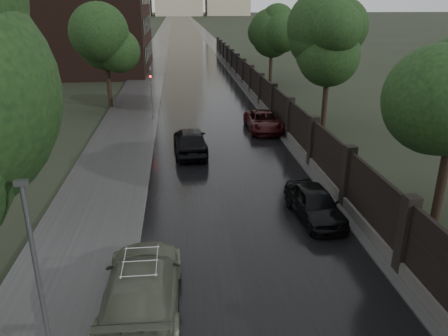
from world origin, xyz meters
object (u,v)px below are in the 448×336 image
car_right_near (315,203)px  lamp_post (40,288)px  tree_right_c (272,36)px  volga_sedan (142,286)px  tree_left_far (105,43)px  traffic_light (151,90)px  tree_right_b (329,56)px  hatchback_left (190,141)px  car_right_far (263,121)px

car_right_near → lamp_post: bearing=-143.2°
tree_right_c → volga_sedan: size_ratio=1.33×
lamp_post → volga_sedan: size_ratio=0.97×
tree_left_far → tree_right_c: (15.50, 10.00, -0.29)m
traffic_light → car_right_near: size_ratio=1.02×
tree_right_b → volga_sedan: 21.53m
car_right_near → tree_right_b: bearing=65.4°
lamp_post → hatchback_left: bearing=77.5°
lamp_post → volga_sedan: 3.64m
lamp_post → traffic_light: size_ratio=1.28×
hatchback_left → car_right_near: 9.89m
hatchback_left → car_right_far: hatchback_left is taller
volga_sedan → hatchback_left: bearing=-96.5°
traffic_light → car_right_far: (7.61, -2.95, -1.75)m
traffic_light → volga_sedan: traffic_light is taller
tree_left_far → traffic_light: (3.70, -5.01, -2.84)m
tree_left_far → tree_right_b: (15.50, -8.00, -0.29)m
tree_right_b → car_right_near: (-4.59, -13.02, -4.28)m
tree_right_b → car_right_far: tree_right_b is taller
tree_left_far → hatchback_left: 14.50m
tree_left_far → traffic_light: 6.84m
traffic_light → car_right_near: (7.21, -16.01, -1.73)m
tree_right_b → car_right_far: 6.00m
tree_right_c → lamp_post: bearing=-108.5°
hatchback_left → car_right_far: 6.74m
volga_sedan → traffic_light: bearing=-87.1°
tree_right_c → lamp_post: size_ratio=1.37×
tree_right_c → traffic_light: tree_right_c is taller
tree_left_far → lamp_post: size_ratio=1.45×
tree_left_far → lamp_post: bearing=-84.8°
lamp_post → car_right_near: lamp_post is taller
tree_right_b → tree_right_c: 18.00m
tree_right_c → volga_sedan: (-11.10, -35.97, -4.18)m
traffic_light → volga_sedan: size_ratio=0.76×
traffic_light → hatchback_left: 7.90m
tree_left_far → tree_right_b: bearing=-27.3°
volga_sedan → car_right_near: 8.18m
lamp_post → traffic_light: (1.10, 23.49, -0.27)m
tree_left_far → volga_sedan: size_ratio=1.40×
lamp_post → car_right_near: size_ratio=1.31×
tree_left_far → car_right_near: size_ratio=1.89×
tree_right_b → traffic_light: size_ratio=1.75×
tree_right_b → tree_right_c: size_ratio=1.00×
hatchback_left → traffic_light: bearing=-73.4°
tree_right_c → car_right_far: tree_right_c is taller
tree_right_b → volga_sedan: (-11.10, -17.97, -4.18)m
car_right_far → car_right_near: bearing=-92.4°
tree_right_b → volga_sedan: bearing=-121.7°
tree_left_far → hatchback_left: (6.19, -12.33, -4.46)m
tree_left_far → volga_sedan: tree_left_far is taller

